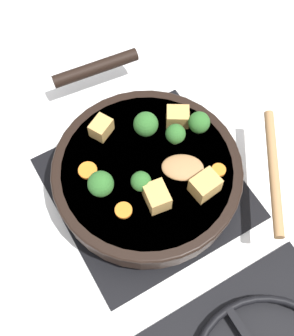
# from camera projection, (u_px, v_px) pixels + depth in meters

# --- Properties ---
(ground_plane) EXTENTS (2.40, 2.40, 0.00)m
(ground_plane) POSITION_uv_depth(u_px,v_px,m) (147.00, 188.00, 0.83)
(ground_plane) COLOR white
(front_burner_grate) EXTENTS (0.31, 0.31, 0.03)m
(front_burner_grate) POSITION_uv_depth(u_px,v_px,m) (147.00, 185.00, 0.81)
(front_burner_grate) COLOR black
(front_burner_grate) RESTS_ON ground_plane
(skillet_pan) EXTENTS (0.31, 0.41, 0.05)m
(skillet_pan) POSITION_uv_depth(u_px,v_px,m) (146.00, 173.00, 0.78)
(skillet_pan) COLOR black
(skillet_pan) RESTS_ON front_burner_grate
(wooden_spoon) EXTENTS (0.23, 0.22, 0.02)m
(wooden_spoon) POSITION_uv_depth(u_px,v_px,m) (233.00, 169.00, 0.75)
(wooden_spoon) COLOR #A87A4C
(wooden_spoon) RESTS_ON skillet_pan
(tofu_cube_center_large) EXTENTS (0.04, 0.04, 0.03)m
(tofu_cube_center_large) POSITION_uv_depth(u_px,v_px,m) (101.00, 128.00, 0.77)
(tofu_cube_center_large) COLOR tan
(tofu_cube_center_large) RESTS_ON skillet_pan
(tofu_cube_near_handle) EXTENTS (0.04, 0.05, 0.03)m
(tofu_cube_near_handle) POSITION_uv_depth(u_px,v_px,m) (157.00, 197.00, 0.71)
(tofu_cube_near_handle) COLOR tan
(tofu_cube_near_handle) RESTS_ON skillet_pan
(tofu_cube_east_chunk) EXTENTS (0.05, 0.04, 0.03)m
(tofu_cube_east_chunk) POSITION_uv_depth(u_px,v_px,m) (178.00, 117.00, 0.78)
(tofu_cube_east_chunk) COLOR tan
(tofu_cube_east_chunk) RESTS_ON skillet_pan
(tofu_cube_west_chunk) EXTENTS (0.05, 0.04, 0.03)m
(tofu_cube_west_chunk) POSITION_uv_depth(u_px,v_px,m) (205.00, 185.00, 0.72)
(tofu_cube_west_chunk) COLOR tan
(tofu_cube_west_chunk) RESTS_ON skillet_pan
(broccoli_floret_near_spoon) EXTENTS (0.04, 0.04, 0.05)m
(broccoli_floret_near_spoon) POSITION_uv_depth(u_px,v_px,m) (100.00, 183.00, 0.71)
(broccoli_floret_near_spoon) COLOR #709956
(broccoli_floret_near_spoon) RESTS_ON skillet_pan
(broccoli_floret_center_top) EXTENTS (0.03, 0.03, 0.04)m
(broccoli_floret_center_top) POSITION_uv_depth(u_px,v_px,m) (141.00, 182.00, 0.72)
(broccoli_floret_center_top) COLOR #709956
(broccoli_floret_center_top) RESTS_ON skillet_pan
(broccoli_floret_east_rim) EXTENTS (0.03, 0.03, 0.04)m
(broccoli_floret_east_rim) POSITION_uv_depth(u_px,v_px,m) (176.00, 134.00, 0.76)
(broccoli_floret_east_rim) COLOR #709956
(broccoli_floret_east_rim) RESTS_ON skillet_pan
(broccoli_floret_west_rim) EXTENTS (0.04, 0.04, 0.04)m
(broccoli_floret_west_rim) POSITION_uv_depth(u_px,v_px,m) (199.00, 123.00, 0.77)
(broccoli_floret_west_rim) COLOR #709956
(broccoli_floret_west_rim) RESTS_ON skillet_pan
(broccoli_floret_north_edge) EXTENTS (0.04, 0.04, 0.05)m
(broccoli_floret_north_edge) POSITION_uv_depth(u_px,v_px,m) (146.00, 124.00, 0.76)
(broccoli_floret_north_edge) COLOR #709956
(broccoli_floret_north_edge) RESTS_ON skillet_pan
(carrot_slice_orange_thin) EXTENTS (0.02, 0.02, 0.01)m
(carrot_slice_orange_thin) POSITION_uv_depth(u_px,v_px,m) (219.00, 170.00, 0.75)
(carrot_slice_orange_thin) COLOR orange
(carrot_slice_orange_thin) RESTS_ON skillet_pan
(carrot_slice_near_center) EXTENTS (0.03, 0.03, 0.01)m
(carrot_slice_near_center) POSITION_uv_depth(u_px,v_px,m) (146.00, 121.00, 0.79)
(carrot_slice_near_center) COLOR orange
(carrot_slice_near_center) RESTS_ON skillet_pan
(carrot_slice_edge_slice) EXTENTS (0.03, 0.03, 0.01)m
(carrot_slice_edge_slice) POSITION_uv_depth(u_px,v_px,m) (88.00, 170.00, 0.75)
(carrot_slice_edge_slice) COLOR orange
(carrot_slice_edge_slice) RESTS_ON skillet_pan
(carrot_slice_under_broccoli) EXTENTS (0.03, 0.03, 0.01)m
(carrot_slice_under_broccoli) POSITION_uv_depth(u_px,v_px,m) (123.00, 210.00, 0.72)
(carrot_slice_under_broccoli) COLOR orange
(carrot_slice_under_broccoli) RESTS_ON skillet_pan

